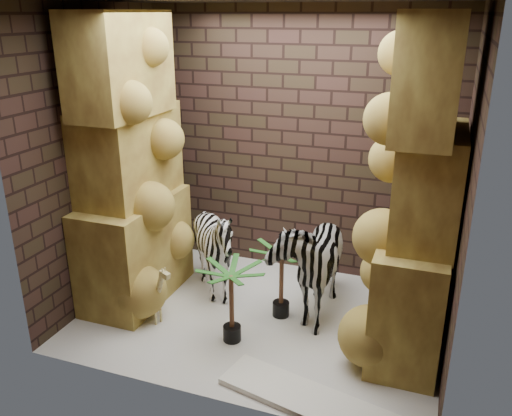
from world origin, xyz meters
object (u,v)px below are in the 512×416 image
at_px(giraffe_toy, 151,291).
at_px(palm_front, 281,281).
at_px(zebra_right, 309,251).
at_px(zebra_left, 215,254).
at_px(surfboard, 317,404).
at_px(palm_back, 232,304).

distance_m(giraffe_toy, palm_front, 1.29).
relative_size(zebra_right, zebra_left, 1.21).
bearing_deg(palm_front, zebra_right, 41.76).
bearing_deg(palm_front, giraffe_toy, -156.09).
height_order(zebra_left, palm_front, zebra_left).
bearing_deg(zebra_left, zebra_right, 8.64).
bearing_deg(zebra_left, surfboard, -37.23).
height_order(giraffe_toy, palm_front, palm_front).
xyz_separation_m(zebra_right, palm_front, (-0.23, -0.20, -0.28)).
relative_size(giraffe_toy, palm_front, 0.86).
xyz_separation_m(zebra_left, palm_front, (0.78, -0.14, -0.11)).
distance_m(zebra_left, surfboard, 2.00).
bearing_deg(giraffe_toy, palm_back, 16.61).
bearing_deg(surfboard, palm_front, 132.13).
relative_size(zebra_left, palm_front, 1.41).
height_order(zebra_right, palm_back, zebra_right).
bearing_deg(palm_back, giraffe_toy, 177.01).
xyz_separation_m(palm_front, surfboard, (0.67, -1.17, -0.36)).
bearing_deg(surfboard, zebra_left, 150.28).
relative_size(zebra_right, palm_back, 1.72).
distance_m(giraffe_toy, surfboard, 1.98).
bearing_deg(zebra_right, surfboard, -76.49).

